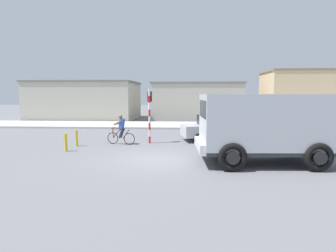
{
  "coord_description": "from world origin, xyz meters",
  "views": [
    {
      "loc": [
        1.36,
        -12.06,
        2.91
      ],
      "look_at": [
        0.5,
        2.5,
        1.2
      ],
      "focal_mm": 29.34,
      "sensor_mm": 36.0,
      "label": 1
    }
  ],
  "objects_px": {
    "cyclist": "(121,130)",
    "truck_foreground": "(264,124)",
    "car_red_near": "(215,128)",
    "bollard_near": "(66,143)",
    "bollard_far": "(77,138)",
    "traffic_light_pole": "(150,108)",
    "pedestrian_near_kerb": "(237,122)"
  },
  "relations": [
    {
      "from": "cyclist",
      "to": "bollard_near",
      "type": "bearing_deg",
      "value": -138.14
    },
    {
      "from": "cyclist",
      "to": "pedestrian_near_kerb",
      "type": "distance_m",
      "value": 9.13
    },
    {
      "from": "bollard_near",
      "to": "traffic_light_pole",
      "type": "bearing_deg",
      "value": 33.94
    },
    {
      "from": "cyclist",
      "to": "traffic_light_pole",
      "type": "distance_m",
      "value": 2.08
    },
    {
      "from": "truck_foreground",
      "to": "traffic_light_pole",
      "type": "distance_m",
      "value": 7.04
    },
    {
      "from": "cyclist",
      "to": "bollard_far",
      "type": "distance_m",
      "value": 2.5
    },
    {
      "from": "bollard_far",
      "to": "bollard_near",
      "type": "bearing_deg",
      "value": -90.0
    },
    {
      "from": "cyclist",
      "to": "car_red_near",
      "type": "height_order",
      "value": "cyclist"
    },
    {
      "from": "car_red_near",
      "to": "bollard_near",
      "type": "height_order",
      "value": "car_red_near"
    },
    {
      "from": "truck_foreground",
      "to": "bollard_far",
      "type": "xyz_separation_m",
      "value": [
        -9.33,
        3.27,
        -1.22
      ]
    },
    {
      "from": "traffic_light_pole",
      "to": "bollard_near",
      "type": "height_order",
      "value": "traffic_light_pole"
    },
    {
      "from": "traffic_light_pole",
      "to": "bollard_near",
      "type": "bearing_deg",
      "value": -146.06
    },
    {
      "from": "truck_foreground",
      "to": "bollard_near",
      "type": "distance_m",
      "value": 9.59
    },
    {
      "from": "cyclist",
      "to": "traffic_light_pole",
      "type": "bearing_deg",
      "value": 19.0
    },
    {
      "from": "traffic_light_pole",
      "to": "bollard_near",
      "type": "relative_size",
      "value": 3.56
    },
    {
      "from": "cyclist",
      "to": "pedestrian_near_kerb",
      "type": "relative_size",
      "value": 1.06
    },
    {
      "from": "cyclist",
      "to": "bollard_near",
      "type": "height_order",
      "value": "cyclist"
    },
    {
      "from": "car_red_near",
      "to": "bollard_near",
      "type": "relative_size",
      "value": 4.75
    },
    {
      "from": "cyclist",
      "to": "bollard_near",
      "type": "xyz_separation_m",
      "value": [
        -2.36,
        -2.11,
        -0.41
      ]
    },
    {
      "from": "traffic_light_pole",
      "to": "pedestrian_near_kerb",
      "type": "distance_m",
      "value": 7.6
    },
    {
      "from": "cyclist",
      "to": "truck_foreground",
      "type": "bearing_deg",
      "value": -29.76
    },
    {
      "from": "traffic_light_pole",
      "to": "pedestrian_near_kerb",
      "type": "xyz_separation_m",
      "value": [
        5.96,
        4.56,
        -1.22
      ]
    },
    {
      "from": "truck_foreground",
      "to": "traffic_light_pole",
      "type": "relative_size",
      "value": 1.73
    },
    {
      "from": "truck_foreground",
      "to": "car_red_near",
      "type": "bearing_deg",
      "value": 103.94
    },
    {
      "from": "truck_foreground",
      "to": "car_red_near",
      "type": "relative_size",
      "value": 1.3
    },
    {
      "from": "car_red_near",
      "to": "pedestrian_near_kerb",
      "type": "height_order",
      "value": "pedestrian_near_kerb"
    },
    {
      "from": "pedestrian_near_kerb",
      "to": "truck_foreground",
      "type": "bearing_deg",
      "value": -93.7
    },
    {
      "from": "car_red_near",
      "to": "bollard_far",
      "type": "height_order",
      "value": "car_red_near"
    },
    {
      "from": "truck_foreground",
      "to": "bollard_near",
      "type": "bearing_deg",
      "value": 168.64
    },
    {
      "from": "truck_foreground",
      "to": "car_red_near",
      "type": "distance_m",
      "value": 5.85
    },
    {
      "from": "cyclist",
      "to": "bollard_far",
      "type": "bearing_deg",
      "value": -163.2
    },
    {
      "from": "car_red_near",
      "to": "bollard_near",
      "type": "distance_m",
      "value": 8.78
    }
  ]
}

